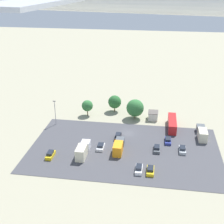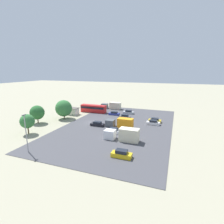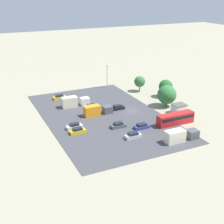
{
  "view_description": "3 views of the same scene",
  "coord_description": "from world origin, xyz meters",
  "px_view_note": "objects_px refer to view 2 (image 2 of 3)",
  "views": [
    {
      "loc": [
        -8.31,
        88.72,
        47.23
      ],
      "look_at": [
        0.14,
        32.96,
        22.11
      ],
      "focal_mm": 50.0,
      "sensor_mm": 36.0,
      "label": 1
    },
    {
      "loc": [
        51.97,
        27.01,
        17.85
      ],
      "look_at": [
        -1.09,
        7.28,
        4.2
      ],
      "focal_mm": 28.0,
      "sensor_mm": 36.0,
      "label": 2
    },
    {
      "loc": [
        -78.99,
        44.27,
        35.87
      ],
      "look_at": [
        -5.49,
        9.4,
        3.2
      ],
      "focal_mm": 50.0,
      "sensor_mm": 36.0,
      "label": 3
    }
  ],
  "objects_px": {
    "parked_car_3": "(114,113)",
    "parked_car_4": "(128,112)",
    "shed_building": "(73,111)",
    "parked_car_6": "(153,123)",
    "parked_car_2": "(155,120)",
    "parked_car_5": "(125,117)",
    "parked_car_0": "(114,131)",
    "parked_truck_2": "(121,123)",
    "parked_truck_1": "(112,106)",
    "parked_truck_0": "(123,135)",
    "parked_car_7": "(122,154)",
    "parked_car_1": "(97,124)",
    "bus": "(93,108)"
  },
  "relations": [
    {
      "from": "parked_car_7",
      "to": "parked_truck_2",
      "type": "bearing_deg",
      "value": 17.88
    },
    {
      "from": "parked_car_7",
      "to": "parked_truck_2",
      "type": "xyz_separation_m",
      "value": [
        -18.5,
        -5.97,
        0.73
      ]
    },
    {
      "from": "parked_car_0",
      "to": "parked_truck_2",
      "type": "relative_size",
      "value": 0.46
    },
    {
      "from": "parked_car_2",
      "to": "parked_car_6",
      "type": "distance_m",
      "value": 2.99
    },
    {
      "from": "parked_car_3",
      "to": "parked_car_4",
      "type": "bearing_deg",
      "value": -50.38
    },
    {
      "from": "parked_car_5",
      "to": "parked_truck_2",
      "type": "height_order",
      "value": "parked_truck_2"
    },
    {
      "from": "parked_car_4",
      "to": "parked_car_0",
      "type": "bearing_deg",
      "value": 4.7
    },
    {
      "from": "parked_car_4",
      "to": "parked_car_7",
      "type": "height_order",
      "value": "parked_car_7"
    },
    {
      "from": "parked_car_1",
      "to": "parked_car_6",
      "type": "xyz_separation_m",
      "value": [
        -7.74,
        16.88,
        0.04
      ]
    },
    {
      "from": "parked_car_1",
      "to": "parked_car_3",
      "type": "relative_size",
      "value": 1.02
    },
    {
      "from": "parked_car_7",
      "to": "parked_truck_2",
      "type": "distance_m",
      "value": 19.46
    },
    {
      "from": "parked_car_2",
      "to": "shed_building",
      "type": "bearing_deg",
      "value": -89.38
    },
    {
      "from": "parked_car_0",
      "to": "parked_car_6",
      "type": "distance_m",
      "value": 15.39
    },
    {
      "from": "parked_car_3",
      "to": "parked_car_4",
      "type": "height_order",
      "value": "parked_car_4"
    },
    {
      "from": "parked_car_1",
      "to": "parked_car_7",
      "type": "relative_size",
      "value": 1.04
    },
    {
      "from": "shed_building",
      "to": "parked_car_7",
      "type": "distance_m",
      "value": 40.41
    },
    {
      "from": "parked_car_1",
      "to": "parked_car_4",
      "type": "relative_size",
      "value": 1.03
    },
    {
      "from": "parked_car_7",
      "to": "parked_car_5",
      "type": "bearing_deg",
      "value": 15.0
    },
    {
      "from": "bus",
      "to": "parked_truck_2",
      "type": "bearing_deg",
      "value": 48.05
    },
    {
      "from": "parked_car_0",
      "to": "parked_car_1",
      "type": "height_order",
      "value": "parked_car_1"
    },
    {
      "from": "parked_car_3",
      "to": "parked_truck_0",
      "type": "distance_m",
      "value": 26.45
    },
    {
      "from": "parked_truck_1",
      "to": "shed_building",
      "type": "bearing_deg",
      "value": 144.03
    },
    {
      "from": "parked_car_1",
      "to": "parked_car_2",
      "type": "distance_m",
      "value": 20.13
    },
    {
      "from": "shed_building",
      "to": "parked_car_6",
      "type": "xyz_separation_m",
      "value": [
        2.63,
        32.67,
        -0.67
      ]
    },
    {
      "from": "shed_building",
      "to": "parked_truck_2",
      "type": "bearing_deg",
      "value": 68.64
    },
    {
      "from": "parked_car_5",
      "to": "parked_car_7",
      "type": "relative_size",
      "value": 1.0
    },
    {
      "from": "parked_car_0",
      "to": "parked_truck_2",
      "type": "distance_m",
      "value": 5.46
    },
    {
      "from": "parked_car_3",
      "to": "parked_truck_2",
      "type": "bearing_deg",
      "value": -152.58
    },
    {
      "from": "parked_car_0",
      "to": "parked_car_1",
      "type": "bearing_deg",
      "value": 59.68
    },
    {
      "from": "parked_car_4",
      "to": "parked_truck_1",
      "type": "bearing_deg",
      "value": -123.73
    },
    {
      "from": "parked_truck_0",
      "to": "parked_truck_2",
      "type": "bearing_deg",
      "value": 21.08
    },
    {
      "from": "parked_car_5",
      "to": "parked_car_6",
      "type": "bearing_deg",
      "value": 68.32
    },
    {
      "from": "parked_car_6",
      "to": "parked_truck_0",
      "type": "height_order",
      "value": "parked_truck_0"
    },
    {
      "from": "parked_car_2",
      "to": "parked_car_5",
      "type": "bearing_deg",
      "value": -97.25
    },
    {
      "from": "shed_building",
      "to": "parked_car_0",
      "type": "relative_size",
      "value": 1.02
    },
    {
      "from": "parked_car_4",
      "to": "parked_car_5",
      "type": "xyz_separation_m",
      "value": [
        7.32,
        0.55,
        -0.03
      ]
    },
    {
      "from": "parked_car_0",
      "to": "parked_car_3",
      "type": "bearing_deg",
      "value": 19.26
    },
    {
      "from": "parked_car_3",
      "to": "parked_truck_2",
      "type": "xyz_separation_m",
      "value": [
        14.23,
        7.38,
        0.83
      ]
    },
    {
      "from": "parked_car_6",
      "to": "parked_truck_2",
      "type": "relative_size",
      "value": 0.5
    },
    {
      "from": "shed_building",
      "to": "parked_car_5",
      "type": "relative_size",
      "value": 0.95
    },
    {
      "from": "parked_car_4",
      "to": "parked_car_3",
      "type": "bearing_deg",
      "value": -50.38
    },
    {
      "from": "shed_building",
      "to": "bus",
      "type": "distance_m",
      "value": 8.87
    },
    {
      "from": "parked_car_6",
      "to": "parked_car_2",
      "type": "bearing_deg",
      "value": 177.06
    },
    {
      "from": "parked_car_5",
      "to": "parked_car_4",
      "type": "bearing_deg",
      "value": -175.72
    },
    {
      "from": "parked_truck_0",
      "to": "parked_car_2",
      "type": "bearing_deg",
      "value": -16.19
    },
    {
      "from": "parked_car_4",
      "to": "parked_truck_0",
      "type": "xyz_separation_m",
      "value": [
        28.03,
        6.23,
        0.9
      ]
    },
    {
      "from": "parked_car_6",
      "to": "parked_truck_2",
      "type": "distance_m",
      "value": 11.32
    },
    {
      "from": "parked_car_7",
      "to": "parked_car_2",
      "type": "bearing_deg",
      "value": -6.88
    },
    {
      "from": "shed_building",
      "to": "parked_truck_1",
      "type": "xyz_separation_m",
      "value": [
        -15.58,
        11.31,
        0.09
      ]
    },
    {
      "from": "parked_car_6",
      "to": "parked_truck_2",
      "type": "bearing_deg",
      "value": -54.56
    }
  ]
}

